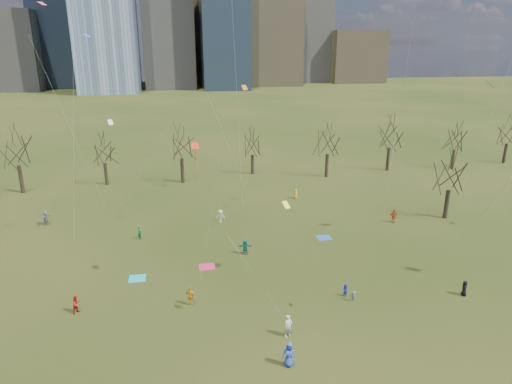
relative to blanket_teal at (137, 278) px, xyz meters
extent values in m
plane|color=black|center=(12.24, -8.68, -0.01)|extent=(500.00, 500.00, 0.00)
cube|color=#726347|center=(57.24, 206.32, 35.98)|extent=(28.00, 28.00, 72.00)
cube|color=#384C66|center=(-47.76, 211.32, 32.48)|extent=(25.00, 25.00, 65.00)
cube|color=slate|center=(82.24, 221.32, 28.98)|extent=(22.00, 22.00, 58.00)
cube|color=#726347|center=(17.24, 231.32, 23.98)|extent=(30.00, 30.00, 48.00)
cube|color=slate|center=(-72.76, 201.32, 17.98)|extent=(35.00, 30.00, 36.00)
cube|color=#726347|center=(107.24, 216.32, 13.98)|extent=(30.00, 28.00, 28.00)
cylinder|color=black|center=(-18.76, 30.32, 2.12)|extent=(0.55, 0.55, 4.28)
cylinder|color=black|center=(-6.76, 32.32, 1.79)|extent=(0.52, 0.52, 3.60)
cylinder|color=black|center=(5.24, 31.32, 2.01)|extent=(0.54, 0.54, 4.05)
cylinder|color=black|center=(17.24, 34.32, 1.67)|extent=(0.51, 0.51, 3.38)
cylinder|color=black|center=(29.24, 30.32, 1.97)|extent=(0.54, 0.54, 3.96)
cylinder|color=black|center=(41.24, 32.32, 2.05)|extent=(0.54, 0.54, 4.14)
cylinder|color=black|center=(53.24, 31.32, 1.74)|extent=(0.52, 0.52, 3.51)
cylinder|color=black|center=(65.24, 33.32, 1.85)|extent=(0.53, 0.53, 3.74)
cylinder|color=black|center=(38.24, 9.32, 1.90)|extent=(0.53, 0.53, 3.83)
cube|color=teal|center=(0.00, 0.00, 0.00)|extent=(1.60, 1.50, 0.03)
cube|color=#2355A3|center=(20.80, 6.04, 0.00)|extent=(1.60, 1.50, 0.03)
cube|color=#C0264A|center=(6.80, 1.20, 0.00)|extent=(1.60, 1.50, 0.03)
imported|color=#2A4BB7|center=(11.31, -14.75, 0.94)|extent=(1.09, 0.92, 1.91)
imported|color=silver|center=(12.09, -11.42, 0.90)|extent=(0.79, 0.66, 1.84)
imported|color=#A22517|center=(-4.55, -5.12, 0.80)|extent=(0.99, 1.01, 1.64)
imported|color=#5E5E63|center=(18.93, -7.58, 0.49)|extent=(0.72, 0.74, 1.02)
imported|color=gold|center=(4.89, -5.62, 0.87)|extent=(1.10, 0.91, 1.76)
imported|color=#197364|center=(11.08, 3.36, 0.85)|extent=(1.66, 0.78, 1.72)
imported|color=black|center=(29.10, -8.41, 0.72)|extent=(0.72, 0.84, 1.46)
imported|color=#2935B3|center=(18.52, -6.68, 0.58)|extent=(0.66, 0.72, 1.19)
imported|color=silver|center=(9.46, 13.06, 0.80)|extent=(1.19, 0.89, 1.64)
imported|color=#B7401A|center=(30.88, 9.01, 0.88)|extent=(1.06, 0.45, 1.80)
imported|color=slate|center=(-12.00, 16.01, 0.92)|extent=(1.18, 1.82, 1.88)
imported|color=#FEA71C|center=(21.21, 20.28, 0.70)|extent=(0.56, 0.77, 1.44)
imported|color=#197034|center=(-0.28, 9.46, 0.83)|extent=(0.66, 0.73, 1.68)
plane|color=red|center=(5.90, -3.81, 13.65)|extent=(0.91, 0.82, 0.39)
cylinder|color=silver|center=(6.59, -6.65, 7.52)|extent=(1.40, 5.71, 12.27)
cylinder|color=red|center=(5.90, -3.81, 12.04)|extent=(0.04, 0.04, 2.70)
plane|color=orange|center=(28.32, 6.78, 23.45)|extent=(0.89, 0.91, 0.28)
cylinder|color=silver|center=(26.49, 2.07, 12.42)|extent=(3.68, 9.42, 22.07)
plane|color=#E35363|center=(-7.12, 7.83, 25.08)|extent=(1.02, 1.04, 0.34)
cylinder|color=silver|center=(-5.20, 4.92, 13.23)|extent=(3.84, 5.84, 23.69)
cylinder|color=silver|center=(11.08, 8.81, 17.97)|extent=(2.69, 9.85, 33.18)
plane|color=green|center=(35.45, 0.87, 17.67)|extent=(1.22, 1.31, 0.59)
plane|color=blue|center=(-4.91, 17.15, 22.40)|extent=(0.89, 0.95, 0.39)
cylinder|color=silver|center=(-6.91, 12.89, 11.89)|extent=(4.03, 8.55, 21.02)
plane|color=orange|center=(14.06, 22.02, 15.81)|extent=(1.14, 1.00, 0.59)
cylinder|color=silver|center=(11.25, 18.49, 8.60)|extent=(5.64, 7.09, 14.44)
cylinder|color=orange|center=(14.06, 22.02, 14.02)|extent=(0.04, 0.04, 3.00)
plane|color=#FFF428|center=(11.79, -11.15, 10.74)|extent=(0.78, 0.72, 0.43)
cylinder|color=silver|center=(9.44, -13.53, 6.06)|extent=(4.72, 4.78, 9.36)
cylinder|color=silver|center=(37.34, 1.65, 16.84)|extent=(1.93, 7.57, 30.91)
plane|color=silver|center=(-3.29, 17.07, 12.41)|extent=(0.91, 0.77, 0.57)
cylinder|color=silver|center=(-0.09, 12.78, 6.90)|extent=(6.42, 8.59, 11.04)
camera|label=1|loc=(4.29, -40.55, 21.62)|focal=32.00mm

